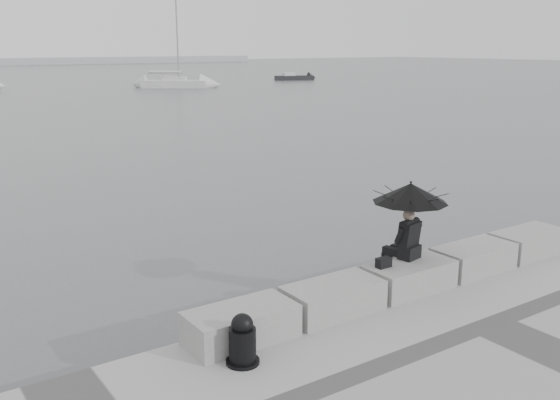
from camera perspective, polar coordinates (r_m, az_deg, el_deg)
ground at (r=11.71m, az=9.95°, el=-9.70°), size 360.00×360.00×0.00m
stone_block_far_left at (r=9.16m, az=-3.58°, el=-11.31°), size 1.60×0.80×0.50m
stone_block_left at (r=10.05m, az=4.87°, el=-8.96°), size 1.60×0.80×0.50m
stone_block_centre at (r=11.14m, az=11.73°, el=-6.88°), size 1.60×0.80×0.50m
stone_block_right at (r=12.36m, az=17.26°, el=-5.12°), size 1.60×0.80×0.50m
stone_block_far_right at (r=13.68m, az=21.73°, el=-3.65°), size 1.60×0.80×0.50m
seated_person at (r=11.02m, az=11.83°, el=-0.11°), size 1.31×1.31×1.39m
bag at (r=10.74m, az=9.45°, el=-5.66°), size 0.26×0.15×0.17m
mooring_bollard at (r=8.53m, az=-3.45°, el=-12.90°), size 0.46×0.46×0.72m
sailboat_right at (r=72.20m, az=-9.58°, el=10.52°), size 7.25×6.24×12.90m
small_motorboat at (r=86.96m, az=1.31°, el=11.12°), size 5.47×3.00×1.10m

